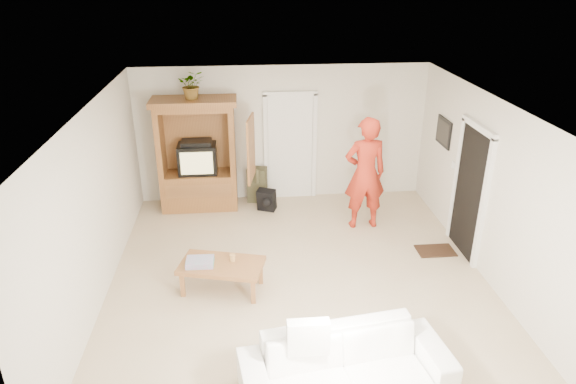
{
  "coord_description": "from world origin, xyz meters",
  "views": [
    {
      "loc": [
        -0.74,
        -6.37,
        4.27
      ],
      "look_at": [
        -0.11,
        0.6,
        1.15
      ],
      "focal_mm": 32.0,
      "sensor_mm": 36.0,
      "label": 1
    }
  ],
  "objects_px": {
    "man": "(365,173)",
    "coffee_table": "(222,267)",
    "armoire": "(199,162)",
    "sofa": "(346,367)"
  },
  "relations": [
    {
      "from": "armoire",
      "to": "man",
      "type": "height_order",
      "value": "armoire"
    },
    {
      "from": "man",
      "to": "coffee_table",
      "type": "distance_m",
      "value": 3.06
    },
    {
      "from": "man",
      "to": "coffee_table",
      "type": "xyz_separation_m",
      "value": [
        -2.42,
        -1.76,
        -0.62
      ]
    },
    {
      "from": "coffee_table",
      "to": "armoire",
      "type": "bearing_deg",
      "value": 113.81
    },
    {
      "from": "armoire",
      "to": "coffee_table",
      "type": "height_order",
      "value": "armoire"
    },
    {
      "from": "armoire",
      "to": "sofa",
      "type": "bearing_deg",
      "value": -69.3
    },
    {
      "from": "coffee_table",
      "to": "man",
      "type": "bearing_deg",
      "value": 50.6
    },
    {
      "from": "armoire",
      "to": "sofa",
      "type": "xyz_separation_m",
      "value": [
        1.84,
        -4.86,
        -0.58
      ]
    },
    {
      "from": "man",
      "to": "coffee_table",
      "type": "height_order",
      "value": "man"
    },
    {
      "from": "man",
      "to": "coffee_table",
      "type": "relative_size",
      "value": 1.56
    }
  ]
}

